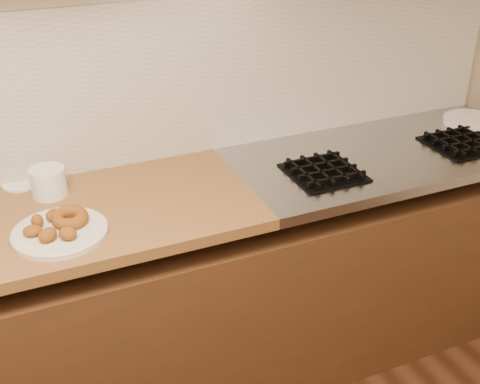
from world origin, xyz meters
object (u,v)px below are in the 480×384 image
at_px(ring_donut, 70,218).
at_px(plastic_tub, 48,182).
at_px(plate_stack, 472,121).
at_px(donut_plate, 60,232).

distance_m(ring_donut, plastic_tub, 0.25).
bearing_deg(plate_stack, donut_plate, -173.74).
xyz_separation_m(donut_plate, plate_stack, (1.82, 0.20, 0.00)).
xyz_separation_m(plastic_tub, plate_stack, (1.81, -0.08, -0.04)).
relative_size(plastic_tub, plate_stack, 0.48).
distance_m(donut_plate, plate_stack, 1.83).
xyz_separation_m(ring_donut, plate_stack, (1.78, 0.17, -0.02)).
height_order(donut_plate, ring_donut, ring_donut).
bearing_deg(plastic_tub, plate_stack, -2.44).
distance_m(donut_plate, plastic_tub, 0.28).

